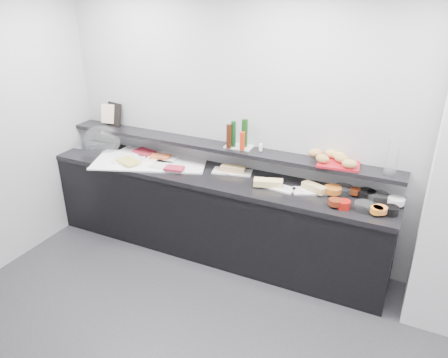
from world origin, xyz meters
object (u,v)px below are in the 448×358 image
at_px(bread_tray, 338,164).
at_px(condiment_tray, 239,147).
at_px(sandwich_plate_mid, 277,187).
at_px(framed_print, 114,114).
at_px(carafe, 392,159).
at_px(cloche_base, 94,148).

bearing_deg(bread_tray, condiment_tray, 170.99).
distance_m(sandwich_plate_mid, framed_print, 2.14).
height_order(sandwich_plate_mid, framed_print, framed_print).
bearing_deg(bread_tray, framed_print, 170.95).
distance_m(condiment_tray, carafe, 1.46).
distance_m(cloche_base, sandwich_plate_mid, 2.24).
xyz_separation_m(bread_tray, carafe, (0.45, -0.04, 0.14)).
distance_m(sandwich_plate_mid, condiment_tray, 0.60).
distance_m(cloche_base, framed_print, 0.45).
xyz_separation_m(sandwich_plate_mid, bread_tray, (0.50, 0.20, 0.25)).
height_order(cloche_base, sandwich_plate_mid, cloche_base).
distance_m(framed_print, condiment_tray, 1.59).
bearing_deg(sandwich_plate_mid, bread_tray, 28.14).
bearing_deg(condiment_tray, bread_tray, -4.69).
bearing_deg(sandwich_plate_mid, condiment_tray, 162.13).
xyz_separation_m(framed_print, carafe, (3.03, -0.12, 0.02)).
relative_size(cloche_base, condiment_tray, 1.41).
xyz_separation_m(cloche_base, sandwich_plate_mid, (2.24, -0.05, -0.01)).
xyz_separation_m(sandwich_plate_mid, carafe, (0.95, 0.15, 0.39)).
relative_size(sandwich_plate_mid, framed_print, 1.26).
height_order(cloche_base, condiment_tray, condiment_tray).
bearing_deg(framed_print, condiment_tray, 11.18).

